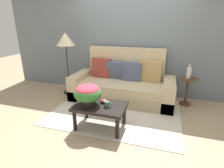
# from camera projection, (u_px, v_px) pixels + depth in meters

# --- Properties ---
(ground_plane) EXTENTS (14.00, 14.00, 0.00)m
(ground_plane) POSITION_uv_depth(u_px,v_px,m) (113.00, 116.00, 3.36)
(ground_plane) COLOR tan
(wall_back) EXTENTS (6.40, 0.12, 2.62)m
(wall_back) POSITION_uv_depth(u_px,v_px,m) (130.00, 38.00, 4.14)
(wall_back) COLOR slate
(wall_back) RESTS_ON ground
(area_rug) EXTENTS (2.41, 1.79, 0.01)m
(area_rug) POSITION_uv_depth(u_px,v_px,m) (116.00, 111.00, 3.52)
(area_rug) COLOR beige
(area_rug) RESTS_ON ground
(couch) EXTENTS (2.23, 0.94, 1.13)m
(couch) POSITION_uv_depth(u_px,v_px,m) (123.00, 84.00, 4.04)
(couch) COLOR tan
(couch) RESTS_ON ground
(coffee_table) EXTENTS (0.83, 0.55, 0.41)m
(coffee_table) POSITION_uv_depth(u_px,v_px,m) (100.00, 109.00, 2.89)
(coffee_table) COLOR black
(coffee_table) RESTS_ON ground
(side_table) EXTENTS (0.37, 0.37, 0.59)m
(side_table) POSITION_uv_depth(u_px,v_px,m) (187.00, 86.00, 3.69)
(side_table) COLOR #4C331E
(side_table) RESTS_ON ground
(floor_lamp) EXTENTS (0.43, 0.43, 1.45)m
(floor_lamp) POSITION_uv_depth(u_px,v_px,m) (66.00, 42.00, 4.07)
(floor_lamp) COLOR #2D2823
(floor_lamp) RESTS_ON ground
(potted_plant) EXTENTS (0.44, 0.44, 0.33)m
(potted_plant) POSITION_uv_depth(u_px,v_px,m) (88.00, 93.00, 2.81)
(potted_plant) COLOR black
(potted_plant) RESTS_ON coffee_table
(coffee_mug) EXTENTS (0.12, 0.08, 0.09)m
(coffee_mug) POSITION_uv_depth(u_px,v_px,m) (107.00, 104.00, 2.79)
(coffee_mug) COLOR #3D664C
(coffee_mug) RESTS_ON coffee_table
(snack_bowl) EXTENTS (0.11, 0.11, 0.06)m
(snack_bowl) POSITION_uv_depth(u_px,v_px,m) (104.00, 101.00, 2.94)
(snack_bowl) COLOR #B2382D
(snack_bowl) RESTS_ON coffee_table
(table_vase) EXTENTS (0.09, 0.09, 0.28)m
(table_vase) POSITION_uv_depth(u_px,v_px,m) (189.00, 72.00, 3.61)
(table_vase) COLOR silver
(table_vase) RESTS_ON side_table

